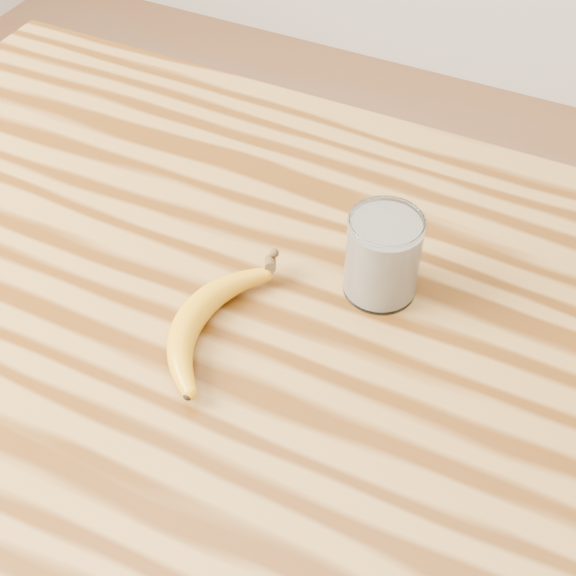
% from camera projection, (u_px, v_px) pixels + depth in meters
% --- Properties ---
extents(table, '(1.20, 0.80, 0.90)m').
position_uv_depth(table, '(242.00, 371.00, 0.97)').
color(table, olive).
rests_on(table, ground).
extents(smoothie_glass, '(0.08, 0.08, 0.10)m').
position_uv_depth(smoothie_glass, '(383.00, 256.00, 0.85)').
color(smoothie_glass, white).
rests_on(smoothie_glass, table).
extents(banana, '(0.11, 0.26, 0.03)m').
position_uv_depth(banana, '(192.00, 316.00, 0.84)').
color(banana, '#CA8610').
rests_on(banana, table).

